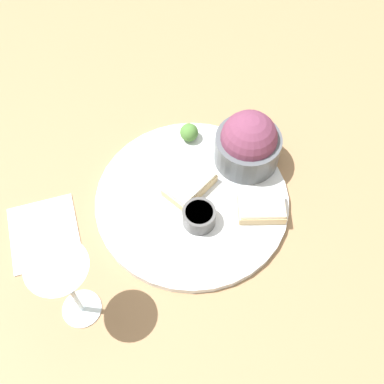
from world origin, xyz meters
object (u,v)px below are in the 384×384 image
object	(u,v)px
sauce_ramekin	(199,216)
cheese_toast_near	(190,184)
napkin	(44,233)
wine_glass	(65,280)
cheese_toast_far	(262,208)
salad_bowl	(248,143)

from	to	relation	value
sauce_ramekin	cheese_toast_near	xyz separation A→B (m)	(0.02, 0.06, -0.01)
napkin	wine_glass	bearing A→B (deg)	-92.34
sauce_ramekin	cheese_toast_far	distance (m)	0.11
salad_bowl	napkin	world-z (taller)	salad_bowl
sauce_ramekin	cheese_toast_far	size ratio (longest dim) A/B	0.59
salad_bowl	cheese_toast_near	distance (m)	0.13
sauce_ramekin	wine_glass	distance (m)	0.25
sauce_ramekin	napkin	distance (m)	0.27
sauce_ramekin	cheese_toast_far	xyz separation A→B (m)	(0.10, -0.04, -0.01)
napkin	salad_bowl	bearing A→B (deg)	-11.00
wine_glass	sauce_ramekin	bearing A→B (deg)	5.06
cheese_toast_far	sauce_ramekin	bearing A→B (deg)	156.27
wine_glass	salad_bowl	bearing A→B (deg)	12.07
sauce_ramekin	wine_glass	bearing A→B (deg)	-174.94
cheese_toast_near	cheese_toast_far	size ratio (longest dim) A/B	1.04
wine_glass	cheese_toast_near	bearing A→B (deg)	18.20
sauce_ramekin	cheese_toast_near	bearing A→B (deg)	69.67
cheese_toast_far	wine_glass	world-z (taller)	wine_glass
salad_bowl	sauce_ramekin	world-z (taller)	salad_bowl
cheese_toast_near	napkin	xyz separation A→B (m)	(-0.25, 0.07, -0.02)
cheese_toast_near	napkin	world-z (taller)	cheese_toast_near
salad_bowl	napkin	xyz separation A→B (m)	(-0.38, 0.07, -0.06)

